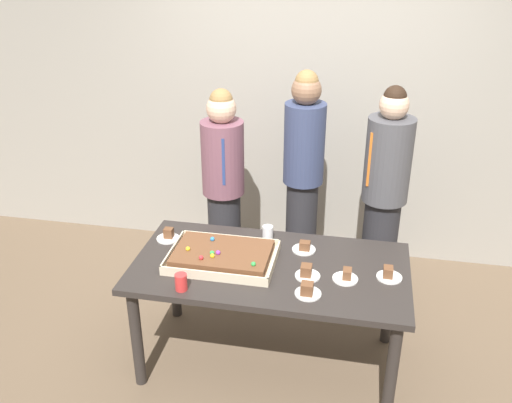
{
  "coord_description": "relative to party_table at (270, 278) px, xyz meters",
  "views": [
    {
      "loc": [
        0.49,
        -2.89,
        2.6
      ],
      "look_at": [
        -0.12,
        0.15,
        1.09
      ],
      "focal_mm": 39.65,
      "sensor_mm": 36.0,
      "label": 1
    }
  ],
  "objects": [
    {
      "name": "plated_slice_near_right",
      "position": [
        0.18,
        0.21,
        0.11
      ],
      "size": [
        0.15,
        0.15,
        0.07
      ],
      "color": "white",
      "rests_on": "party_table"
    },
    {
      "name": "plated_slice_center_back",
      "position": [
        0.71,
        -0.0,
        0.11
      ],
      "size": [
        0.15,
        0.15,
        0.07
      ],
      "color": "white",
      "rests_on": "party_table"
    },
    {
      "name": "plated_slice_far_right",
      "position": [
        0.26,
        -0.26,
        0.12
      ],
      "size": [
        0.15,
        0.15,
        0.08
      ],
      "color": "white",
      "rests_on": "party_table"
    },
    {
      "name": "person_striped_tie_right",
      "position": [
        0.67,
        0.81,
        0.23
      ],
      "size": [
        0.32,
        0.32,
        1.69
      ],
      "rotation": [
        0.0,
        0.0,
        -2.44
      ],
      "color": "#28282D",
      "rests_on": "ground_plane"
    },
    {
      "name": "party_table",
      "position": [
        0.0,
        0.0,
        0.0
      ],
      "size": [
        1.68,
        0.87,
        0.74
      ],
      "color": "#2D2826",
      "rests_on": "ground_plane"
    },
    {
      "name": "plated_slice_near_left",
      "position": [
        0.46,
        -0.07,
        0.11
      ],
      "size": [
        0.15,
        0.15,
        0.07
      ],
      "color": "white",
      "rests_on": "party_table"
    },
    {
      "name": "interior_back_panel",
      "position": [
        0.0,
        1.6,
        0.85
      ],
      "size": [
        8.0,
        0.12,
        3.0
      ],
      "primitive_type": "cube",
      "color": "#9E998E",
      "rests_on": "ground_plane"
    },
    {
      "name": "drink_cup_nearest",
      "position": [
        -0.07,
        0.3,
        0.14
      ],
      "size": [
        0.07,
        0.07,
        0.1
      ],
      "primitive_type": "cylinder",
      "color": "white",
      "rests_on": "party_table"
    },
    {
      "name": "ground_plane",
      "position": [
        0.0,
        0.0,
        -0.65
      ],
      "size": [
        12.0,
        12.0,
        0.0
      ],
      "primitive_type": "plane",
      "color": "brown"
    },
    {
      "name": "sheet_cake",
      "position": [
        -0.3,
        -0.01,
        0.13
      ],
      "size": [
        0.65,
        0.45,
        0.1
      ],
      "color": "beige",
      "rests_on": "party_table"
    },
    {
      "name": "plated_slice_center_front",
      "position": [
        0.23,
        -0.08,
        0.12
      ],
      "size": [
        0.15,
        0.15,
        0.08
      ],
      "color": "white",
      "rests_on": "party_table"
    },
    {
      "name": "person_green_shirt_behind",
      "position": [
        -0.51,
        0.85,
        0.19
      ],
      "size": [
        0.32,
        0.32,
        1.6
      ],
      "rotation": [
        0.0,
        0.0,
        -1.33
      ],
      "color": "#28282D",
      "rests_on": "ground_plane"
    },
    {
      "name": "drink_cup_middle",
      "position": [
        -0.45,
        -0.35,
        0.14
      ],
      "size": [
        0.07,
        0.07,
        0.1
      ],
      "primitive_type": "cylinder",
      "color": "red",
      "rests_on": "party_table"
    },
    {
      "name": "plated_slice_far_left",
      "position": [
        -0.72,
        0.19,
        0.11
      ],
      "size": [
        0.15,
        0.15,
        0.08
      ],
      "color": "white",
      "rests_on": "party_table"
    },
    {
      "name": "person_serving_front",
      "position": [
        0.07,
        0.98,
        0.26
      ],
      "size": [
        0.3,
        0.3,
        1.72
      ],
      "rotation": [
        0.0,
        0.0,
        -1.93
      ],
      "color": "#28282D",
      "rests_on": "ground_plane"
    }
  ]
}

